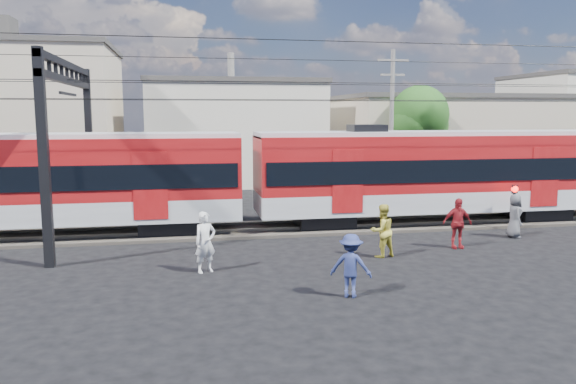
# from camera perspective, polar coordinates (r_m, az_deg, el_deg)

# --- Properties ---
(ground) EXTENTS (120.00, 120.00, 0.00)m
(ground) POSITION_cam_1_polar(r_m,az_deg,el_deg) (17.08, 9.34, -8.94)
(ground) COLOR black
(ground) RESTS_ON ground
(track_bed) EXTENTS (70.00, 3.40, 0.12)m
(track_bed) POSITION_cam_1_polar(r_m,az_deg,el_deg) (24.51, 2.95, -3.53)
(track_bed) COLOR #2D2823
(track_bed) RESTS_ON ground
(rail_near) EXTENTS (70.00, 0.12, 0.12)m
(rail_near) POSITION_cam_1_polar(r_m,az_deg,el_deg) (23.77, 3.38, -3.60)
(rail_near) COLOR #59544C
(rail_near) RESTS_ON track_bed
(rail_far) EXTENTS (70.00, 0.12, 0.12)m
(rail_far) POSITION_cam_1_polar(r_m,az_deg,el_deg) (25.20, 2.55, -2.93)
(rail_far) COLOR #59544C
(rail_far) RESTS_ON track_bed
(commuter_train) EXTENTS (50.30, 3.08, 4.17)m
(commuter_train) POSITION_cam_1_polar(r_m,az_deg,el_deg) (26.05, 15.08, 2.09)
(commuter_train) COLOR black
(commuter_train) RESTS_ON ground
(catenary) EXTENTS (70.00, 9.30, 7.52)m
(catenary) POSITION_cam_1_polar(r_m,az_deg,el_deg) (23.53, -18.10, 8.05)
(catenary) COLOR black
(catenary) RESTS_ON ground
(building_west) EXTENTS (14.28, 10.20, 9.30)m
(building_west) POSITION_cam_1_polar(r_m,az_deg,el_deg) (40.94, -26.91, 6.70)
(building_west) COLOR tan
(building_west) RESTS_ON ground
(building_midwest) EXTENTS (12.24, 12.24, 7.30)m
(building_midwest) POSITION_cam_1_polar(r_m,az_deg,el_deg) (42.52, -5.73, 6.18)
(building_midwest) COLOR beige
(building_midwest) RESTS_ON ground
(building_mideast) EXTENTS (16.32, 10.20, 6.30)m
(building_mideast) POSITION_cam_1_polar(r_m,az_deg,el_deg) (44.02, 15.97, 5.32)
(building_mideast) COLOR tan
(building_mideast) RESTS_ON ground
(utility_pole_mid) EXTENTS (1.80, 0.24, 8.50)m
(utility_pole_mid) POSITION_cam_1_polar(r_m,az_deg,el_deg) (32.51, 10.47, 7.11)
(utility_pole_mid) COLOR slate
(utility_pole_mid) RESTS_ON ground
(tree_near) EXTENTS (3.82, 3.64, 6.72)m
(tree_near) POSITION_cam_1_polar(r_m,az_deg,el_deg) (36.59, 13.42, 7.30)
(tree_near) COLOR #382619
(tree_near) RESTS_ON ground
(pedestrian_a) EXTENTS (0.83, 0.70, 1.92)m
(pedestrian_a) POSITION_cam_1_polar(r_m,az_deg,el_deg) (17.76, -8.40, -5.06)
(pedestrian_a) COLOR silver
(pedestrian_a) RESTS_ON ground
(pedestrian_b) EXTENTS (1.06, 0.92, 1.85)m
(pedestrian_b) POSITION_cam_1_polar(r_m,az_deg,el_deg) (19.69, 9.54, -3.90)
(pedestrian_b) COLOR gold
(pedestrian_b) RESTS_ON ground
(pedestrian_c) EXTENTS (1.29, 1.06, 1.74)m
(pedestrian_c) POSITION_cam_1_polar(r_m,az_deg,el_deg) (15.36, 6.40, -7.44)
(pedestrian_c) COLOR navy
(pedestrian_c) RESTS_ON ground
(pedestrian_d) EXTENTS (1.13, 0.54, 1.87)m
(pedestrian_d) POSITION_cam_1_polar(r_m,az_deg,el_deg) (21.62, 16.82, -3.05)
(pedestrian_d) COLOR maroon
(pedestrian_d) RESTS_ON ground
(pedestrian_e) EXTENTS (0.70, 0.94, 1.76)m
(pedestrian_e) POSITION_cam_1_polar(r_m,az_deg,el_deg) (24.25, 22.02, -2.26)
(pedestrian_e) COLOR #434447
(pedestrian_e) RESTS_ON ground
(crossing_signal) EXTENTS (0.29, 0.29, 1.96)m
(crossing_signal) POSITION_cam_1_polar(r_m,az_deg,el_deg) (25.55, 22.00, -0.67)
(crossing_signal) COLOR black
(crossing_signal) RESTS_ON ground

